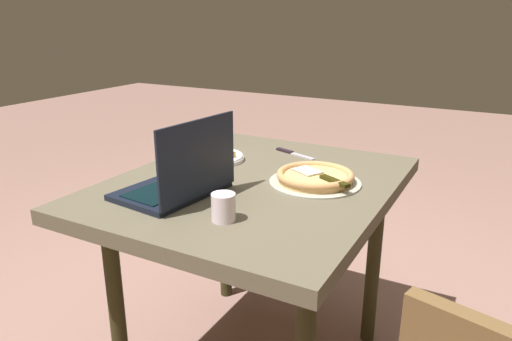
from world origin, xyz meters
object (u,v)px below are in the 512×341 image
at_px(dining_table, 254,202).
at_px(pizza_plate, 215,157).
at_px(pizza_tray, 315,177).
at_px(table_knife, 291,153).
at_px(laptop, 180,180).
at_px(drink_cup, 223,207).

height_order(dining_table, pizza_plate, pizza_plate).
height_order(pizza_plate, pizza_tray, pizza_tray).
height_order(dining_table, table_knife, table_knife).
bearing_deg(laptop, drink_cup, -113.05).
bearing_deg(laptop, table_knife, -10.16).
relative_size(dining_table, drink_cup, 13.82).
bearing_deg(drink_cup, laptop, 66.95).
distance_m(pizza_plate, table_knife, 0.32).
relative_size(pizza_plate, table_knife, 1.16).
relative_size(laptop, table_knife, 1.82).
distance_m(laptop, table_knife, 0.62).
bearing_deg(table_knife, drink_cup, -170.76).
xyz_separation_m(dining_table, laptop, (-0.24, 0.13, 0.14)).
height_order(pizza_plate, drink_cup, drink_cup).
bearing_deg(table_knife, pizza_plate, 135.45).
relative_size(dining_table, laptop, 3.06).
bearing_deg(pizza_tray, laptop, 133.75).
bearing_deg(pizza_tray, drink_cup, 165.32).
relative_size(pizza_plate, pizza_tray, 0.73).
relative_size(dining_table, pizza_tray, 3.50).
xyz_separation_m(laptop, table_knife, (0.61, -0.11, -0.05)).
distance_m(laptop, drink_cup, 0.24).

